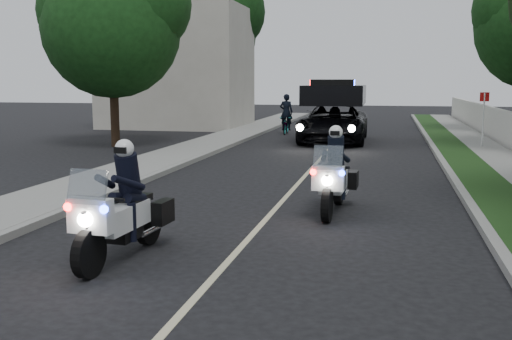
{
  "coord_description": "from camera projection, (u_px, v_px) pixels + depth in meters",
  "views": [
    {
      "loc": [
        2.33,
        -7.43,
        2.73
      ],
      "look_at": [
        -0.19,
        3.71,
        1.0
      ],
      "focal_mm": 41.34,
      "sensor_mm": 36.0,
      "label": 1
    }
  ],
  "objects": [
    {
      "name": "curb_left",
      "position": [
        179.0,
        166.0,
        18.61
      ],
      "size": [
        0.2,
        60.0,
        0.15
      ],
      "primitive_type": "cube",
      "color": "gray",
      "rests_on": "ground"
    },
    {
      "name": "lane_marking",
      "position": [
        308.0,
        172.0,
        17.73
      ],
      "size": [
        0.12,
        50.0,
        0.01
      ],
      "primitive_type": "cube",
      "color": "#BFB78C",
      "rests_on": "ground"
    },
    {
      "name": "tree_left_near",
      "position": [
        116.0,
        147.0,
        24.71
      ],
      "size": [
        7.3,
        7.3,
        9.37
      ],
      "primitive_type": null,
      "rotation": [
        0.0,
        0.0,
        -0.38
      ],
      "color": "#164115",
      "rests_on": "ground"
    },
    {
      "name": "curb_right",
      "position": [
        451.0,
        175.0,
        16.83
      ],
      "size": [
        0.2,
        60.0,
        0.15
      ],
      "primitive_type": "cube",
      "color": "gray",
      "rests_on": "ground"
    },
    {
      "name": "police_moto_right",
      "position": [
        333.0,
        212.0,
        12.35
      ],
      "size": [
        0.85,
        2.18,
        1.83
      ],
      "primitive_type": null,
      "rotation": [
        0.0,
        0.0,
        -0.05
      ],
      "color": "silver",
      "rests_on": "ground"
    },
    {
      "name": "building_far",
      "position": [
        177.0,
        68.0,
        34.81
      ],
      "size": [
        8.0,
        6.0,
        7.0
      ],
      "primitive_type": "cube",
      "color": "#A8A396",
      "rests_on": "ground"
    },
    {
      "name": "police_suv",
      "position": [
        333.0,
        142.0,
        26.57
      ],
      "size": [
        2.91,
        6.18,
        2.99
      ],
      "primitive_type": "imported",
      "rotation": [
        0.0,
        0.0,
        0.01
      ],
      "color": "black",
      "rests_on": "ground"
    },
    {
      "name": "sign_post",
      "position": [
        482.0,
        150.0,
        23.67
      ],
      "size": [
        0.41,
        0.41,
        2.36
      ],
      "primitive_type": null,
      "rotation": [
        0.0,
        0.0,
        0.12
      ],
      "color": "#A40B0F",
      "rests_on": "ground"
    },
    {
      "name": "cyclist",
      "position": [
        286.0,
        134.0,
        30.56
      ],
      "size": [
        0.69,
        0.47,
        1.87
      ],
      "primitive_type": "imported",
      "rotation": [
        0.0,
        0.0,
        3.17
      ],
      "color": "black",
      "rests_on": "ground"
    },
    {
      "name": "sidewalk_left",
      "position": [
        147.0,
        165.0,
        18.85
      ],
      "size": [
        2.0,
        60.0,
        0.16
      ],
      "primitive_type": "cube",
      "color": "gray",
      "rests_on": "ground"
    },
    {
      "name": "ground",
      "position": [
        210.0,
        282.0,
        8.09
      ],
      "size": [
        120.0,
        120.0,
        0.0
      ],
      "primitive_type": "plane",
      "color": "black",
      "rests_on": "ground"
    },
    {
      "name": "tree_left_far",
      "position": [
        204.0,
        123.0,
        38.1
      ],
      "size": [
        8.96,
        8.96,
        11.36
      ],
      "primitive_type": null,
      "rotation": [
        0.0,
        0.0,
        -0.41
      ],
      "color": "#113510",
      "rests_on": "ground"
    },
    {
      "name": "bicycle",
      "position": [
        286.0,
        134.0,
        30.56
      ],
      "size": [
        0.69,
        1.74,
        0.89
      ],
      "primitive_type": "imported",
      "rotation": [
        0.0,
        0.0,
        0.06
      ],
      "color": "black",
      "rests_on": "ground"
    },
    {
      "name": "police_moto_left",
      "position": [
        123.0,
        259.0,
        9.13
      ],
      "size": [
        0.91,
        2.23,
        1.86
      ],
      "primitive_type": null,
      "rotation": [
        0.0,
        0.0,
        -0.07
      ],
      "color": "silver",
      "rests_on": "ground"
    },
    {
      "name": "grass_verge",
      "position": [
        476.0,
        176.0,
        16.67
      ],
      "size": [
        1.2,
        60.0,
        0.16
      ],
      "primitive_type": "cube",
      "color": "#193814",
      "rests_on": "ground"
    }
  ]
}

